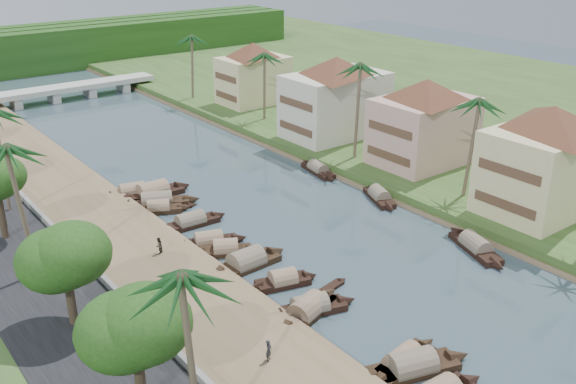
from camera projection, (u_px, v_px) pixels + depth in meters
ground at (385, 270)px, 53.48m from camera, size 220.00×220.00×0.00m
left_bank at (106, 233)px, 58.97m from camera, size 10.00×180.00×0.80m
right_bank at (378, 155)px, 78.58m from camera, size 16.00×180.00×1.20m
road at (10, 257)px, 54.07m from camera, size 8.00×180.00×1.40m
retaining_wall at (60, 236)px, 56.24m from camera, size 0.40×180.00×1.10m
far_right_fill at (548, 107)px, 99.40m from camera, size 60.00×220.00×1.15m
treeline at (18, 51)px, 125.14m from camera, size 120.00×14.00×8.00m
bridge at (71, 89)px, 105.52m from camera, size 28.00×4.00×2.40m
building_near at (547, 158)px, 60.25m from camera, size 14.85×14.85×10.20m
building_mid at (424, 121)px, 72.62m from camera, size 14.11×14.11×9.70m
building_far at (336, 96)px, 82.21m from camera, size 15.59×15.59×10.20m
building_distant at (253, 72)px, 97.60m from camera, size 12.62×12.62×9.20m
sampan_0 at (412, 367)px, 41.05m from camera, size 8.96×4.34×2.31m
sampan_2 at (403, 362)px, 41.56m from camera, size 7.61×2.57×2.00m
sampan_3 at (310, 308)px, 47.43m from camera, size 7.81×3.61×2.09m
sampan_4 at (307, 311)px, 47.03m from camera, size 8.21×4.09×2.28m
sampan_5 at (283, 281)px, 51.04m from camera, size 6.29×3.06×1.99m
sampan_6 at (246, 263)px, 53.75m from camera, size 8.44×2.42×2.46m
sampan_7 at (209, 241)px, 57.43m from camera, size 7.23×3.87×1.95m
sampan_8 at (226, 250)px, 55.93m from camera, size 6.21×4.40×1.99m
sampan_9 at (191, 222)px, 61.12m from camera, size 7.91×1.92×2.02m
sampan_10 at (159, 209)px, 64.05m from camera, size 6.40×4.08×1.84m
sampan_11 at (153, 193)px, 67.78m from camera, size 9.02×2.37×2.54m
sampan_12 at (157, 202)px, 65.67m from camera, size 8.91×5.21×2.16m
sampan_13 at (133, 192)px, 67.97m from camera, size 7.72×3.35×2.09m
sampan_14 at (476, 247)px, 56.48m from camera, size 4.44×8.63×2.10m
sampan_15 at (379, 197)px, 66.92m from camera, size 4.15×7.27×1.98m
sampan_16 at (318, 170)px, 74.31m from camera, size 2.64×7.64×1.88m
canoe_1 at (327, 290)px, 50.37m from camera, size 4.91×1.67×0.78m
canoe_2 at (171, 210)px, 64.57m from camera, size 5.90×1.61×0.85m
palm_1 at (475, 104)px, 61.72m from camera, size 3.20×3.20×11.29m
palm_2 at (359, 68)px, 71.90m from camera, size 3.20×3.20×12.45m
palm_3 at (264, 56)px, 87.63m from camera, size 3.20×3.20×10.62m
palm_4 at (188, 279)px, 29.47m from camera, size 3.20×3.20×11.96m
palm_5 at (14, 150)px, 46.05m from camera, size 3.20×3.20×12.10m
palm_7 at (190, 38)px, 98.56m from camera, size 3.20×3.20×11.13m
tree_1 at (134, 328)px, 34.12m from camera, size 5.18×5.18×7.58m
tree_2 at (64, 257)px, 42.05m from camera, size 5.16×5.16×7.24m
tree_6 at (348, 87)px, 87.45m from camera, size 4.59×4.59×6.98m
person_near at (269, 350)px, 40.84m from camera, size 0.65×0.60×1.50m
person_far at (159, 246)px, 54.25m from camera, size 0.90×0.85×1.46m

